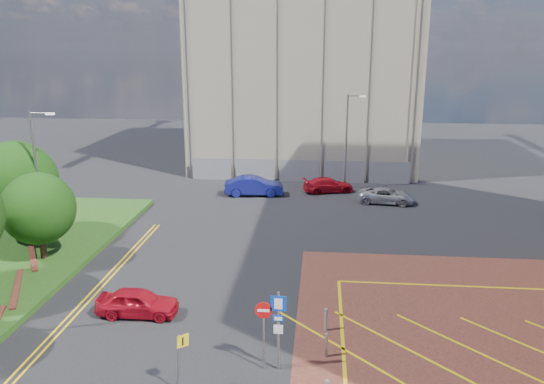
# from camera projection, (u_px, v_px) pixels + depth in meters

# --- Properties ---
(ground) EXTENTS (140.00, 140.00, 0.00)m
(ground) POSITION_uv_depth(u_px,v_px,m) (262.00, 384.00, 19.14)
(ground) COLOR black
(ground) RESTS_ON ground
(tree_c) EXTENTS (4.00, 4.00, 4.90)m
(tree_c) POSITION_uv_depth(u_px,v_px,m) (38.00, 209.00, 29.12)
(tree_c) COLOR #3D2B1C
(tree_c) RESTS_ON grass_bed
(tree_d) EXTENTS (5.00, 5.00, 6.08)m
(tree_d) POSITION_uv_depth(u_px,v_px,m) (16.00, 182.00, 32.09)
(tree_d) COLOR #3D2B1C
(tree_d) RESTS_ON grass_bed
(lamp_left_far) EXTENTS (1.53, 0.16, 8.00)m
(lamp_left_far) POSITION_uv_depth(u_px,v_px,m) (38.00, 174.00, 30.73)
(lamp_left_far) COLOR #9EA0A8
(lamp_left_far) RESTS_ON grass_bed
(lamp_back) EXTENTS (1.53, 0.16, 8.00)m
(lamp_back) POSITION_uv_depth(u_px,v_px,m) (347.00, 138.00, 44.49)
(lamp_back) COLOR #9EA0A8
(lamp_back) RESTS_ON ground
(sign_cluster) EXTENTS (1.17, 0.12, 3.20)m
(sign_cluster) POSITION_uv_depth(u_px,v_px,m) (273.00, 323.00, 19.54)
(sign_cluster) COLOR #9EA0A8
(sign_cluster) RESTS_ON ground
(warning_sign) EXTENTS (0.52, 0.37, 2.24)m
(warning_sign) POSITION_uv_depth(u_px,v_px,m) (180.00, 355.00, 18.42)
(warning_sign) COLOR #9EA0A8
(warning_sign) RESTS_ON ground
(construction_building) EXTENTS (21.20, 19.20, 22.00)m
(construction_building) POSITION_uv_depth(u_px,v_px,m) (305.00, 54.00, 54.62)
(construction_building) COLOR #A19684
(construction_building) RESTS_ON ground
(construction_fence) EXTENTS (21.60, 0.06, 2.00)m
(construction_fence) POSITION_uv_depth(u_px,v_px,m) (310.00, 171.00, 47.58)
(construction_fence) COLOR gray
(construction_fence) RESTS_ON ground
(car_red_left) EXTENTS (3.70, 1.53, 1.25)m
(car_red_left) POSITION_uv_depth(u_px,v_px,m) (138.00, 302.00, 23.95)
(car_red_left) COLOR red
(car_red_left) RESTS_ON ground
(car_blue_back) EXTENTS (4.92, 2.16, 1.57)m
(car_blue_back) POSITION_uv_depth(u_px,v_px,m) (254.00, 186.00, 43.31)
(car_blue_back) COLOR navy
(car_blue_back) RESTS_ON ground
(car_red_back) EXTENTS (4.49, 2.75, 1.22)m
(car_red_back) POSITION_uv_depth(u_px,v_px,m) (328.00, 185.00, 44.31)
(car_red_back) COLOR red
(car_red_back) RESTS_ON ground
(car_silver_back) EXTENTS (4.52, 2.50, 1.20)m
(car_silver_back) POSITION_uv_depth(u_px,v_px,m) (386.00, 196.00, 41.21)
(car_silver_back) COLOR #B8B7BF
(car_silver_back) RESTS_ON ground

